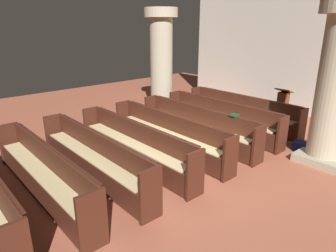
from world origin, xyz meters
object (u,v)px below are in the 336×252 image
at_px(pew_row_2, 196,124).
at_px(hymn_book, 234,115).
at_px(pew_row_0, 242,110).
at_px(kneeler_box_navy, 301,146).
at_px(pew_row_1, 221,116).
at_px(pew_row_5, 93,155).
at_px(pillar_far_side, 161,60).
at_px(lectern, 282,108).
at_px(pew_row_4, 134,143).
at_px(pew_row_3, 168,133).
at_px(pew_row_6, 42,171).
at_px(pillar_aisle_side, 336,83).

relative_size(pew_row_2, hymn_book, 19.58).
xyz_separation_m(pew_row_0, kneeler_box_navy, (2.18, -0.51, -0.38)).
bearing_deg(pew_row_1, pew_row_0, 90.00).
xyz_separation_m(pew_row_2, pew_row_5, (0.00, -3.03, 0.00)).
distance_m(pillar_far_side, lectern, 4.25).
xyz_separation_m(lectern, hymn_book, (0.43, -3.15, 0.48)).
distance_m(pew_row_4, pillar_far_side, 4.38).
bearing_deg(pew_row_2, pew_row_5, -90.00).
xyz_separation_m(pew_row_2, pew_row_3, (0.00, -1.01, 0.00)).
height_order(pillar_far_side, lectern, pillar_far_side).
height_order(pew_row_2, pew_row_4, same).
bearing_deg(pew_row_2, pew_row_6, -90.00).
xyz_separation_m(pew_row_1, pew_row_2, (0.00, -1.01, 0.00)).
bearing_deg(pillar_far_side, pew_row_4, -48.96).
bearing_deg(pew_row_6, lectern, 85.27).
bearing_deg(pew_row_0, pew_row_1, -90.00).
height_order(pew_row_5, pillar_far_side, pillar_far_side).
height_order(lectern, kneeler_box_navy, lectern).
xyz_separation_m(pew_row_0, pew_row_6, (0.00, -6.06, 0.00)).
height_order(pillar_aisle_side, kneeler_box_navy, pillar_aisle_side).
relative_size(pew_row_6, pillar_aisle_side, 1.10).
bearing_deg(lectern, pew_row_1, -104.67).
xyz_separation_m(pew_row_1, pillar_far_side, (-2.74, 0.12, 1.33)).
height_order(pew_row_1, lectern, lectern).
distance_m(pew_row_4, pillar_aisle_side, 4.51).
distance_m(pew_row_1, pew_row_2, 1.01).
height_order(pew_row_0, pew_row_2, same).
bearing_deg(pillar_aisle_side, lectern, 136.32).
height_order(pew_row_2, lectern, lectern).
xyz_separation_m(pew_row_3, pillar_far_side, (-2.74, 2.14, 1.33)).
relative_size(pew_row_3, pew_row_4, 1.00).
bearing_deg(pew_row_3, pew_row_2, 90.00).
bearing_deg(pew_row_3, pew_row_1, 90.00).
relative_size(pew_row_1, hymn_book, 19.58).
bearing_deg(kneeler_box_navy, pew_row_1, -167.14).
distance_m(pew_row_0, kneeler_box_navy, 2.27).
bearing_deg(pillar_far_side, pew_row_3, -37.96).
bearing_deg(pew_row_4, pew_row_1, 90.00).
bearing_deg(pew_row_5, lectern, 84.52).
xyz_separation_m(pew_row_4, pew_row_6, (0.00, -2.02, 0.00)).
relative_size(pew_row_1, pew_row_6, 1.00).
relative_size(pew_row_1, pew_row_5, 1.00).
bearing_deg(pew_row_2, pew_row_1, 90.00).
height_order(pew_row_6, pillar_aisle_side, pillar_aisle_side).
bearing_deg(pew_row_4, pew_row_0, 90.00).
distance_m(pew_row_2, pew_row_3, 1.01).
distance_m(pew_row_1, pew_row_3, 2.02).
height_order(pew_row_0, kneeler_box_navy, pew_row_0).
xyz_separation_m(pew_row_3, pew_row_5, (0.00, -2.02, 0.00)).
xyz_separation_m(pew_row_5, hymn_book, (1.04, 3.22, 0.44)).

